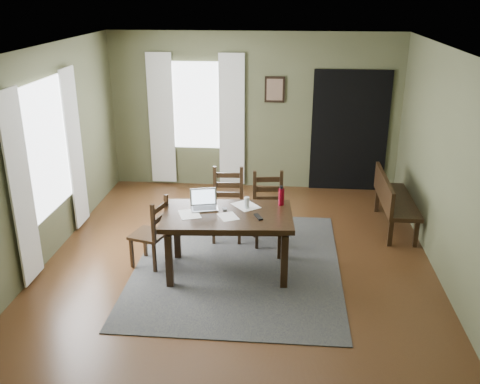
# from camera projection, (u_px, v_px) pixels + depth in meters

# --- Properties ---
(ground) EXTENTS (5.00, 6.00, 0.01)m
(ground) POSITION_uv_depth(u_px,v_px,m) (238.00, 265.00, 6.92)
(ground) COLOR #492C16
(room_shell) EXTENTS (5.02, 6.02, 2.71)m
(room_shell) POSITION_uv_depth(u_px,v_px,m) (238.00, 129.00, 6.27)
(room_shell) COLOR #545739
(room_shell) RESTS_ON ground
(rug) EXTENTS (2.60, 3.20, 0.01)m
(rug) POSITION_uv_depth(u_px,v_px,m) (238.00, 265.00, 6.92)
(rug) COLOR #373737
(rug) RESTS_ON ground
(dining_table) EXTENTS (1.63, 1.05, 0.78)m
(dining_table) POSITION_uv_depth(u_px,v_px,m) (228.00, 221.00, 6.51)
(dining_table) COLOR black
(dining_table) RESTS_ON rug
(chair_end) EXTENTS (0.50, 0.50, 0.92)m
(chair_end) POSITION_uv_depth(u_px,v_px,m) (152.00, 233.00, 6.76)
(chair_end) COLOR black
(chair_end) RESTS_ON rug
(chair_back_left) EXTENTS (0.46, 0.46, 1.01)m
(chair_back_left) POSITION_uv_depth(u_px,v_px,m) (228.00, 205.00, 7.52)
(chair_back_left) COLOR black
(chair_back_left) RESTS_ON rug
(chair_back_right) EXTENTS (0.49, 0.49, 0.99)m
(chair_back_right) POSITION_uv_depth(u_px,v_px,m) (268.00, 209.00, 7.39)
(chair_back_right) COLOR black
(chair_back_right) RESTS_ON rug
(bench) EXTENTS (0.46, 1.43, 0.80)m
(bench) POSITION_uv_depth(u_px,v_px,m) (392.00, 198.00, 7.83)
(bench) COLOR black
(bench) RESTS_ON ground
(laptop) EXTENTS (0.38, 0.33, 0.23)m
(laptop) POSITION_uv_depth(u_px,v_px,m) (204.00, 203.00, 6.64)
(laptop) COLOR #B7B7BC
(laptop) RESTS_ON dining_table
(computer_mouse) EXTENTS (0.07, 0.09, 0.03)m
(computer_mouse) POSITION_uv_depth(u_px,v_px,m) (225.00, 209.00, 6.57)
(computer_mouse) COLOR #3F3F42
(computer_mouse) RESTS_ON dining_table
(tv_remote) EXTENTS (0.12, 0.19, 0.02)m
(tv_remote) POSITION_uv_depth(u_px,v_px,m) (258.00, 217.00, 6.37)
(tv_remote) COLOR black
(tv_remote) RESTS_ON dining_table
(drinking_glass) EXTENTS (0.08, 0.08, 0.15)m
(drinking_glass) POSITION_uv_depth(u_px,v_px,m) (247.00, 203.00, 6.62)
(drinking_glass) COLOR silver
(drinking_glass) RESTS_ON dining_table
(water_bottle) EXTENTS (0.09, 0.09, 0.25)m
(water_bottle) POSITION_uv_depth(u_px,v_px,m) (281.00, 196.00, 6.70)
(water_bottle) COLOR maroon
(water_bottle) RESTS_ON dining_table
(paper_a) EXTENTS (0.33, 0.37, 0.00)m
(paper_a) POSITION_uv_depth(u_px,v_px,m) (190.00, 214.00, 6.46)
(paper_a) COLOR white
(paper_a) RESTS_ON dining_table
(paper_c) EXTENTS (0.41, 0.42, 0.00)m
(paper_c) POSITION_uv_depth(u_px,v_px,m) (246.00, 206.00, 6.71)
(paper_c) COLOR white
(paper_c) RESTS_ON dining_table
(paper_e) EXTENTS (0.30, 0.33, 0.00)m
(paper_e) POSITION_uv_depth(u_px,v_px,m) (228.00, 216.00, 6.40)
(paper_e) COLOR white
(paper_e) RESTS_ON dining_table
(window_left) EXTENTS (0.01, 1.30, 1.70)m
(window_left) POSITION_uv_depth(u_px,v_px,m) (46.00, 148.00, 6.79)
(window_left) COLOR white
(window_left) RESTS_ON ground
(window_back) EXTENTS (1.00, 0.01, 1.50)m
(window_back) POSITION_uv_depth(u_px,v_px,m) (196.00, 106.00, 9.25)
(window_back) COLOR white
(window_back) RESTS_ON ground
(curtain_left_near) EXTENTS (0.03, 0.48, 2.30)m
(curtain_left_near) POSITION_uv_depth(u_px,v_px,m) (21.00, 189.00, 6.12)
(curtain_left_near) COLOR silver
(curtain_left_near) RESTS_ON ground
(curtain_left_far) EXTENTS (0.03, 0.48, 2.30)m
(curtain_left_far) POSITION_uv_depth(u_px,v_px,m) (75.00, 149.00, 7.64)
(curtain_left_far) COLOR silver
(curtain_left_far) RESTS_ON ground
(curtain_back_left) EXTENTS (0.44, 0.03, 2.30)m
(curtain_back_left) POSITION_uv_depth(u_px,v_px,m) (161.00, 119.00, 9.36)
(curtain_back_left) COLOR silver
(curtain_back_left) RESTS_ON ground
(curtain_back_right) EXTENTS (0.44, 0.03, 2.30)m
(curtain_back_right) POSITION_uv_depth(u_px,v_px,m) (232.00, 121.00, 9.26)
(curtain_back_right) COLOR silver
(curtain_back_right) RESTS_ON ground
(framed_picture) EXTENTS (0.34, 0.03, 0.44)m
(framed_picture) POSITION_uv_depth(u_px,v_px,m) (275.00, 90.00, 9.02)
(framed_picture) COLOR black
(framed_picture) RESTS_ON ground
(doorway_back) EXTENTS (1.30, 0.03, 2.10)m
(doorway_back) POSITION_uv_depth(u_px,v_px,m) (349.00, 132.00, 9.17)
(doorway_back) COLOR black
(doorway_back) RESTS_ON ground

